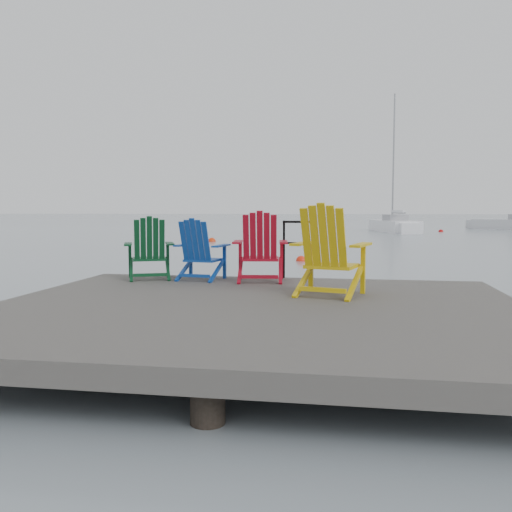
% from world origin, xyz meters
% --- Properties ---
extents(ground, '(400.00, 400.00, 0.00)m').
position_xyz_m(ground, '(0.00, 0.00, 0.00)').
color(ground, gray).
rests_on(ground, ground).
extents(dock, '(6.00, 5.00, 1.40)m').
position_xyz_m(dock, '(0.00, 0.00, 0.35)').
color(dock, '#2A2825').
rests_on(dock, ground).
extents(handrail, '(0.48, 0.04, 0.90)m').
position_xyz_m(handrail, '(0.25, 2.45, 1.04)').
color(handrail, black).
rests_on(handrail, dock).
extents(chair_green, '(0.91, 0.87, 0.94)m').
position_xyz_m(chair_green, '(-1.99, 1.94, 0.97)').
color(chair_green, '#0A391C').
rests_on(chair_green, dock).
extents(chair_blue, '(0.80, 0.75, 0.91)m').
position_xyz_m(chair_blue, '(-1.20, 1.98, 0.96)').
color(chair_blue, '#0E3B95').
rests_on(chair_blue, dock).
extents(chair_red, '(0.88, 0.83, 1.02)m').
position_xyz_m(chair_red, '(-0.27, 1.95, 1.01)').
color(chair_red, maroon).
rests_on(chair_red, dock).
extents(chair_yellow, '(1.02, 0.97, 1.11)m').
position_xyz_m(chair_yellow, '(0.78, 0.77, 1.06)').
color(chair_yellow, gold).
rests_on(chair_yellow, dock).
extents(sailboat_near, '(3.25, 7.46, 10.15)m').
position_xyz_m(sailboat_near, '(4.39, 34.28, 0.36)').
color(sailboat_near, white).
rests_on(sailboat_near, ground).
extents(buoy_a, '(0.32, 0.32, 0.32)m').
position_xyz_m(buoy_a, '(-0.36, 10.63, 0.00)').
color(buoy_a, red).
rests_on(buoy_a, ground).
extents(buoy_b, '(0.39, 0.39, 0.39)m').
position_xyz_m(buoy_b, '(-5.55, 20.05, 0.00)').
color(buoy_b, red).
rests_on(buoy_b, ground).
extents(buoy_d, '(0.35, 0.35, 0.35)m').
position_xyz_m(buoy_d, '(7.69, 34.36, 0.00)').
color(buoy_d, '#BD0B0C').
rests_on(buoy_d, ground).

